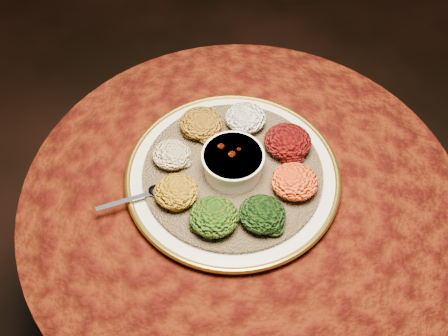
# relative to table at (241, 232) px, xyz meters

# --- Properties ---
(table) EXTENTS (0.96, 0.96, 0.73)m
(table) POSITION_rel_table_xyz_m (0.00, 0.00, 0.00)
(table) COLOR black
(table) RESTS_ON ground
(platter) EXTENTS (0.58, 0.58, 0.02)m
(platter) POSITION_rel_table_xyz_m (-0.03, 0.03, 0.19)
(platter) COLOR beige
(platter) RESTS_ON table
(injera) EXTENTS (0.48, 0.48, 0.01)m
(injera) POSITION_rel_table_xyz_m (-0.03, 0.03, 0.20)
(injera) COLOR olive
(injera) RESTS_ON platter
(stew_bowl) EXTENTS (0.13, 0.13, 0.05)m
(stew_bowl) POSITION_rel_table_xyz_m (-0.03, 0.03, 0.24)
(stew_bowl) COLOR white
(stew_bowl) RESTS_ON injera
(spoon) EXTENTS (0.14, 0.09, 0.01)m
(spoon) POSITION_rel_table_xyz_m (-0.18, -0.05, 0.21)
(spoon) COLOR silver
(spoon) RESTS_ON injera
(portion_ayib) EXTENTS (0.09, 0.09, 0.05)m
(portion_ayib) POSITION_rel_table_xyz_m (-0.02, 0.17, 0.23)
(portion_ayib) COLOR white
(portion_ayib) RESTS_ON injera
(portion_kitfo) EXTENTS (0.11, 0.10, 0.05)m
(portion_kitfo) POSITION_rel_table_xyz_m (0.08, 0.11, 0.23)
(portion_kitfo) COLOR black
(portion_kitfo) RESTS_ON injera
(portion_tikil) EXTENTS (0.10, 0.09, 0.05)m
(portion_tikil) POSITION_rel_table_xyz_m (0.11, 0.01, 0.23)
(portion_tikil) COLOR #B76B0F
(portion_tikil) RESTS_ON injera
(portion_gomen) EXTENTS (0.09, 0.09, 0.05)m
(portion_gomen) POSITION_rel_table_xyz_m (0.05, -0.08, 0.23)
(portion_gomen) COLOR black
(portion_gomen) RESTS_ON injera
(portion_mixveg) EXTENTS (0.10, 0.09, 0.05)m
(portion_mixveg) POSITION_rel_table_xyz_m (-0.04, -0.10, 0.23)
(portion_mixveg) COLOR #A33A0A
(portion_mixveg) RESTS_ON injera
(portion_kik) EXTENTS (0.09, 0.09, 0.04)m
(portion_kik) POSITION_rel_table_xyz_m (-0.13, -0.06, 0.23)
(portion_kik) COLOR #9F730E
(portion_kik) RESTS_ON injera
(portion_timatim) EXTENTS (0.08, 0.08, 0.04)m
(portion_timatim) POSITION_rel_table_xyz_m (-0.16, 0.04, 0.23)
(portion_timatim) COLOR maroon
(portion_timatim) RESTS_ON injera
(portion_shiro) EXTENTS (0.10, 0.09, 0.05)m
(portion_shiro) POSITION_rel_table_xyz_m (-0.12, 0.13, 0.23)
(portion_shiro) COLOR brown
(portion_shiro) RESTS_ON injera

